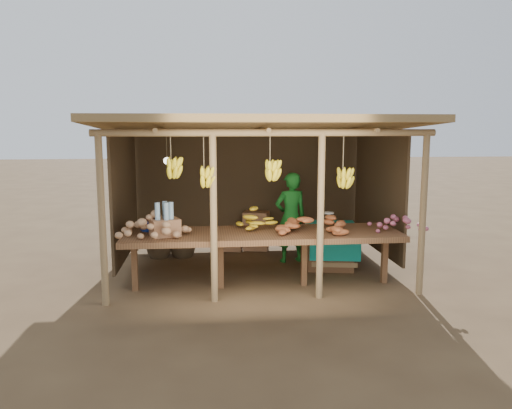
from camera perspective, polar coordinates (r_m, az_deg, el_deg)
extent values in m
plane|color=brown|center=(8.18, 0.00, -7.29)|extent=(60.00, 60.00, 0.00)
cylinder|color=#92734B|center=(6.56, -17.18, -1.83)|extent=(0.09, 0.09, 2.20)
cylinder|color=#92734B|center=(7.05, 18.53, -1.18)|extent=(0.09, 0.09, 2.20)
cylinder|color=#92734B|center=(9.49, -13.67, 1.48)|extent=(0.09, 0.09, 2.20)
cylinder|color=#92734B|center=(9.83, 11.37, 1.80)|extent=(0.09, 0.09, 2.20)
cylinder|color=#92734B|center=(6.43, -4.86, -1.68)|extent=(0.09, 0.09, 2.20)
cylinder|color=#92734B|center=(6.60, 7.38, -1.45)|extent=(0.09, 0.09, 2.20)
cylinder|color=#92734B|center=(6.38, 1.38, 8.20)|extent=(4.40, 0.09, 0.09)
cylinder|color=#92734B|center=(9.36, -0.94, 8.38)|extent=(4.40, 0.09, 0.09)
cube|color=olive|center=(7.87, 0.00, 8.96)|extent=(4.70, 3.50, 0.28)
cube|color=#463520|center=(9.40, -0.91, 2.33)|extent=(4.20, 0.04, 1.98)
cube|color=#463520|center=(8.19, -14.78, 1.09)|extent=(0.04, 2.40, 1.98)
cube|color=#463520|center=(8.59, 13.81, 1.47)|extent=(0.04, 2.40, 1.98)
cube|color=brown|center=(7.08, 0.78, -3.48)|extent=(3.90, 1.05, 0.08)
cube|color=brown|center=(7.20, -13.71, -6.81)|extent=(0.08, 0.08, 0.72)
cube|color=brown|center=(7.14, -4.05, -6.72)|extent=(0.08, 0.08, 0.72)
cube|color=brown|center=(7.27, 5.51, -6.45)|extent=(0.08, 0.08, 0.72)
cube|color=brown|center=(7.59, 14.48, -6.04)|extent=(0.08, 0.08, 0.72)
cylinder|color=navy|center=(7.38, -11.61, -2.31)|extent=(0.39, 0.39, 0.14)
cube|color=#986644|center=(6.91, -10.36, -2.59)|extent=(0.45, 0.41, 0.24)
imported|color=#17681E|center=(8.44, 3.99, -1.49)|extent=(0.62, 0.47, 1.53)
cube|color=brown|center=(8.22, 8.45, -4.92)|extent=(0.81, 0.72, 0.66)
cube|color=#0C8E7C|center=(8.14, 8.50, -2.42)|extent=(0.90, 0.81, 0.07)
cube|color=#986644|center=(9.30, 0.02, -4.07)|extent=(0.52, 0.46, 0.36)
cube|color=#986644|center=(9.23, 0.02, -1.91)|extent=(0.52, 0.46, 0.36)
cube|color=#986644|center=(9.27, -3.00, -4.13)|extent=(0.52, 0.46, 0.36)
ellipsoid|color=#463520|center=(8.95, -11.02, -4.31)|extent=(0.45, 0.45, 0.61)
ellipsoid|color=#463520|center=(8.92, -8.40, -4.28)|extent=(0.45, 0.45, 0.61)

